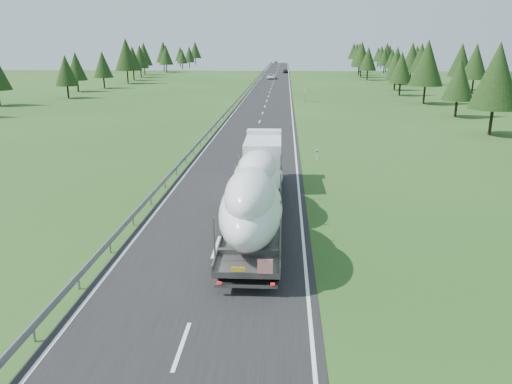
# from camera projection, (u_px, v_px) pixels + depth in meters

# --- Properties ---
(ground) EXTENTS (400.00, 400.00, 0.00)m
(ground) POSITION_uv_depth(u_px,v_px,m) (182.00, 346.00, 17.53)
(ground) COLOR #244818
(ground) RESTS_ON ground
(road_surface) EXTENTS (10.00, 400.00, 0.02)m
(road_surface) POSITION_uv_depth(u_px,v_px,m) (270.00, 92.00, 113.30)
(road_surface) COLOR black
(road_surface) RESTS_ON ground
(guardrail) EXTENTS (0.10, 400.00, 0.76)m
(guardrail) POSITION_uv_depth(u_px,v_px,m) (247.00, 89.00, 113.37)
(guardrail) COLOR slate
(guardrail) RESTS_ON ground
(marker_posts) EXTENTS (0.13, 350.08, 1.00)m
(marker_posts) POSITION_uv_depth(u_px,v_px,m) (295.00, 76.00, 165.46)
(marker_posts) COLOR silver
(marker_posts) RESTS_ON ground
(highway_sign) EXTENTS (0.08, 0.90, 2.60)m
(highway_sign) POSITION_uv_depth(u_px,v_px,m) (305.00, 92.00, 93.23)
(highway_sign) COLOR slate
(highway_sign) RESTS_ON ground
(tree_line_right) EXTENTS (25.92, 296.74, 12.30)m
(tree_line_right) POSITION_uv_depth(u_px,v_px,m) (433.00, 60.00, 116.49)
(tree_line_right) COLOR black
(tree_line_right) RESTS_ON ground
(tree_line_left) EXTENTS (13.92, 296.66, 12.42)m
(tree_line_left) POSITION_uv_depth(u_px,v_px,m) (123.00, 58.00, 145.95)
(tree_line_left) COLOR black
(tree_line_left) RESTS_ON ground
(boat_truck) EXTENTS (3.14, 20.74, 4.77)m
(boat_truck) POSITION_uv_depth(u_px,v_px,m) (257.00, 184.00, 28.86)
(boat_truck) COLOR white
(boat_truck) RESTS_ON ground
(distant_van) EXTENTS (3.07, 5.90, 1.59)m
(distant_van) POSITION_uv_depth(u_px,v_px,m) (272.00, 77.00, 156.87)
(distant_van) COLOR silver
(distant_van) RESTS_ON ground
(distant_car_dark) EXTENTS (2.19, 4.53, 1.49)m
(distant_car_dark) POSITION_uv_depth(u_px,v_px,m) (285.00, 71.00, 191.62)
(distant_car_dark) COLOR black
(distant_car_dark) RESTS_ON ground
(distant_car_blue) EXTENTS (1.62, 4.27, 1.39)m
(distant_car_blue) POSITION_uv_depth(u_px,v_px,m) (276.00, 62.00, 302.90)
(distant_car_blue) COLOR navy
(distant_car_blue) RESTS_ON ground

